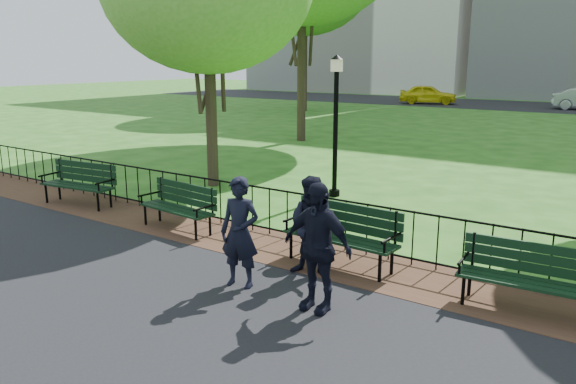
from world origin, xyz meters
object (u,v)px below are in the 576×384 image
Objects in this scene: person_left at (240,232)px; person_mid at (314,227)px; park_bench_left_a at (180,202)px; park_bench_left_b at (80,179)px; park_bench_main at (328,224)px; person_right at (317,247)px; park_bench_right_a at (529,271)px; lamppost at (336,121)px; taxi at (428,94)px.

person_mid is (0.65, 0.92, -0.04)m from person_left.
park_bench_left_b reaches higher than park_bench_left_a.
park_bench_left_b is at bearing -177.49° from park_bench_main.
park_bench_left_a is at bearing 138.15° from person_left.
person_right reaches higher than person_mid.
person_right is (-2.26, -1.52, 0.30)m from park_bench_right_a.
park_bench_right_a is 0.53× the size of lamppost.
park_bench_left_b is at bearing -176.36° from park_bench_left_a.
lamppost is 2.06× the size of person_left.
park_bench_main is 1.12× the size of person_right.
person_right is (3.98, -1.50, 0.31)m from park_bench_left_a.
person_mid is at bearing 126.28° from person_right.
park_bench_left_a is 6.25m from park_bench_right_a.
park_bench_main is 1.19× the size of person_left.
taxi is at bearing 96.26° from person_mid.
park_bench_left_a is at bearing -104.60° from lamppost.
person_right reaches higher than park_bench_left_a.
person_right is (7.17, -1.58, 0.27)m from park_bench_left_b.
park_bench_main is at bearing -179.58° from taxi.
park_bench_main is 4.68m from lamppost.
park_bench_left_b is 9.43m from park_bench_right_a.
lamppost is (-5.20, 4.00, 1.23)m from park_bench_right_a.
park_bench_left_a is 3.39m from person_mid.
park_bench_left_b is 31.87m from taxi.
taxi is (-11.32, 33.17, -0.18)m from person_right.
person_right is at bearing -15.49° from park_bench_left_a.
person_left reaches higher than person_mid.
lamppost reaches higher than park_bench_main.
park_bench_left_a is at bearing 158.68° from person_mid.
park_bench_left_b is at bearing 169.57° from person_right.
park_bench_right_a is (3.02, -0.02, -0.09)m from park_bench_main.
park_bench_right_a is 1.09× the size of person_left.
park_bench_main is at bearing 118.14° from person_right.
park_bench_right_a is at bearing 35.79° from person_right.
park_bench_left_b is 5.90m from lamppost.
person_mid reaches higher than park_bench_left_b.
person_right is 35.05m from taxi.
person_mid is 0.38× the size of taxi.
person_right is (0.65, -0.95, 0.09)m from person_mid.
person_right is at bearing -179.21° from taxi.
park_bench_left_b reaches higher than park_bench_right_a.
person_left is at bearing -179.28° from person_right.
person_mid is at bearing -76.94° from park_bench_main.
park_bench_left_b is at bearing 152.04° from person_left.
park_bench_right_a is 1.03× the size of person_right.
person_left is (1.64, -5.49, -0.98)m from lamppost.
park_bench_right_a is 2.74m from person_right.
person_mid is at bearing -63.37° from lamppost.
park_bench_left_b is at bearing 169.44° from taxi.
taxi is at bearing 108.13° from park_bench_left_a.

